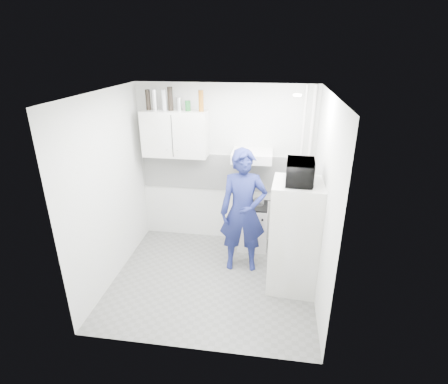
# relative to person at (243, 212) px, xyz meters

# --- Properties ---
(floor) EXTENTS (2.80, 2.80, 0.00)m
(floor) POSITION_rel_person_xyz_m (-0.38, -0.41, -0.92)
(floor) COLOR slate
(floor) RESTS_ON ground
(ceiling) EXTENTS (2.80, 2.80, 0.00)m
(ceiling) POSITION_rel_person_xyz_m (-0.38, -0.41, 1.68)
(ceiling) COLOR white
(ceiling) RESTS_ON wall_back
(wall_back) EXTENTS (2.80, 0.00, 2.80)m
(wall_back) POSITION_rel_person_xyz_m (-0.38, 0.84, 0.38)
(wall_back) COLOR silver
(wall_back) RESTS_ON floor
(wall_left) EXTENTS (0.00, 2.60, 2.60)m
(wall_left) POSITION_rel_person_xyz_m (-1.78, -0.41, 0.38)
(wall_left) COLOR silver
(wall_left) RESTS_ON floor
(wall_right) EXTENTS (0.00, 2.60, 2.60)m
(wall_right) POSITION_rel_person_xyz_m (1.02, -0.41, 0.38)
(wall_right) COLOR silver
(wall_right) RESTS_ON floor
(person) EXTENTS (0.71, 0.51, 1.84)m
(person) POSITION_rel_person_xyz_m (0.00, 0.00, 0.00)
(person) COLOR navy
(person) RESTS_ON floor
(stove) EXTENTS (0.46, 0.46, 0.73)m
(stove) POSITION_rel_person_xyz_m (0.12, 0.59, -0.55)
(stove) COLOR silver
(stove) RESTS_ON floor
(fridge) EXTENTS (0.67, 0.67, 1.54)m
(fridge) POSITION_rel_person_xyz_m (0.72, -0.34, -0.15)
(fridge) COLOR silver
(fridge) RESTS_ON floor
(stove_top) EXTENTS (0.44, 0.44, 0.03)m
(stove_top) POSITION_rel_person_xyz_m (0.12, 0.59, -0.17)
(stove_top) COLOR black
(stove_top) RESTS_ON stove
(saucepan) EXTENTS (0.16, 0.16, 0.09)m
(saucepan) POSITION_rel_person_xyz_m (0.20, 0.63, -0.11)
(saucepan) COLOR silver
(saucepan) RESTS_ON stove_top
(microwave) EXTENTS (0.51, 0.36, 0.27)m
(microwave) POSITION_rel_person_xyz_m (0.72, -0.34, 0.76)
(microwave) COLOR black
(microwave) RESTS_ON fridge
(bottle_a) EXTENTS (0.07, 0.07, 0.30)m
(bottle_a) POSITION_rel_person_xyz_m (-1.53, 0.67, 1.43)
(bottle_a) COLOR black
(bottle_a) RESTS_ON upper_cabinet
(bottle_b) EXTENTS (0.08, 0.08, 0.31)m
(bottle_b) POSITION_rel_person_xyz_m (-1.43, 0.67, 1.44)
(bottle_b) COLOR silver
(bottle_b) RESTS_ON upper_cabinet
(bottle_c) EXTENTS (0.07, 0.07, 0.31)m
(bottle_c) POSITION_rel_person_xyz_m (-1.28, 0.67, 1.44)
(bottle_c) COLOR #B2B7BC
(bottle_c) RESTS_ON upper_cabinet
(bottle_d) EXTENTS (0.08, 0.08, 0.35)m
(bottle_d) POSITION_rel_person_xyz_m (-1.18, 0.67, 1.46)
(bottle_d) COLOR black
(bottle_d) RESTS_ON upper_cabinet
(canister_a) EXTENTS (0.08, 0.08, 0.19)m
(canister_a) POSITION_rel_person_xyz_m (-1.05, 0.67, 1.38)
(canister_a) COLOR silver
(canister_a) RESTS_ON upper_cabinet
(canister_b) EXTENTS (0.08, 0.08, 0.15)m
(canister_b) POSITION_rel_person_xyz_m (-0.92, 0.67, 1.36)
(canister_b) COLOR #144C1E
(canister_b) RESTS_ON upper_cabinet
(bottle_e) EXTENTS (0.08, 0.08, 0.31)m
(bottle_e) POSITION_rel_person_xyz_m (-0.72, 0.67, 1.44)
(bottle_e) COLOR brown
(bottle_e) RESTS_ON upper_cabinet
(upper_cabinet) EXTENTS (1.00, 0.35, 0.70)m
(upper_cabinet) POSITION_rel_person_xyz_m (-1.13, 0.67, 0.93)
(upper_cabinet) COLOR silver
(upper_cabinet) RESTS_ON wall_back
(range_hood) EXTENTS (0.60, 0.50, 0.14)m
(range_hood) POSITION_rel_person_xyz_m (0.07, 0.59, 0.65)
(range_hood) COLOR silver
(range_hood) RESTS_ON wall_back
(backsplash) EXTENTS (2.74, 0.03, 0.60)m
(backsplash) POSITION_rel_person_xyz_m (-0.38, 0.83, 0.28)
(backsplash) COLOR white
(backsplash) RESTS_ON wall_back
(pipe_a) EXTENTS (0.05, 0.05, 2.60)m
(pipe_a) POSITION_rel_person_xyz_m (0.92, 0.76, 0.38)
(pipe_a) COLOR silver
(pipe_a) RESTS_ON floor
(pipe_b) EXTENTS (0.04, 0.04, 2.60)m
(pipe_b) POSITION_rel_person_xyz_m (0.80, 0.76, 0.38)
(pipe_b) COLOR silver
(pipe_b) RESTS_ON floor
(ceiling_spot_fixture) EXTENTS (0.10, 0.10, 0.02)m
(ceiling_spot_fixture) POSITION_rel_person_xyz_m (0.62, -0.21, 1.65)
(ceiling_spot_fixture) COLOR white
(ceiling_spot_fixture) RESTS_ON ceiling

